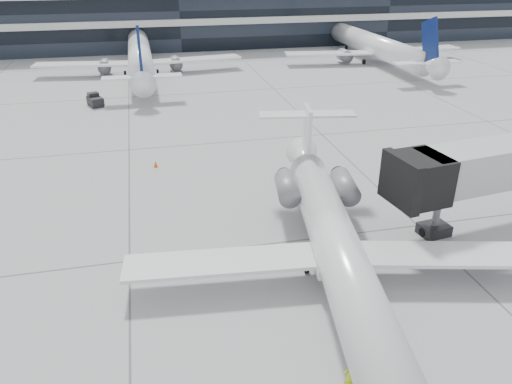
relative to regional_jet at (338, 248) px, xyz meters
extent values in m
plane|color=gray|center=(-1.79, 5.04, -2.40)|extent=(220.00, 220.00, 0.00)
cube|color=black|center=(-1.79, 87.04, 2.60)|extent=(170.00, 22.00, 10.00)
cylinder|color=silver|center=(-0.15, -0.87, -0.07)|extent=(6.76, 24.42, 2.73)
cone|color=silver|center=(2.16, 12.71, 0.23)|extent=(3.10, 3.63, 2.60)
cube|color=silver|center=(-6.47, 1.23, -0.78)|extent=(11.35, 3.71, 0.22)
cube|color=silver|center=(6.51, -0.98, -0.78)|extent=(11.45, 5.19, 0.22)
cylinder|color=slate|center=(-0.76, 7.66, 0.33)|extent=(2.07, 3.65, 1.52)
cylinder|color=slate|center=(3.24, 6.98, 0.33)|extent=(2.07, 3.65, 1.52)
cube|color=silver|center=(2.06, 12.11, 2.36)|extent=(0.72, 2.64, 4.56)
cube|color=silver|center=(2.12, 12.51, 3.98)|extent=(7.46, 2.82, 0.16)
cylinder|color=black|center=(-1.31, 1.38, -2.08)|extent=(0.35, 0.68, 0.65)
cylinder|color=black|center=(1.69, 0.87, -2.08)|extent=(0.35, 0.68, 0.65)
cube|color=black|center=(6.82, 3.48, 2.13)|extent=(3.25, 3.80, 3.03)
cylinder|color=slate|center=(8.64, 3.72, -0.89)|extent=(0.48, 0.48, 3.03)
cube|color=black|center=(8.64, 3.72, -2.03)|extent=(2.13, 1.76, 0.76)
imported|color=#CDF219|center=(-2.35, -7.77, -1.44)|extent=(0.78, 0.60, 1.93)
cone|color=#FD530D|center=(-9.43, 20.09, -2.11)|extent=(0.38, 0.38, 0.59)
cube|color=#FD530D|center=(-9.43, 20.09, -2.39)|extent=(0.42, 0.42, 0.03)
cube|color=black|center=(-15.82, 41.76, -1.78)|extent=(2.28, 2.86, 1.02)
cube|color=black|center=(-16.03, 42.29, -1.10)|extent=(1.53, 1.40, 0.57)
cylinder|color=black|center=(-16.73, 42.38, -2.15)|extent=(0.37, 0.54, 0.50)
cylinder|color=black|center=(-15.58, 42.83, -2.15)|extent=(0.37, 0.54, 0.50)
cylinder|color=black|center=(-16.07, 40.69, -2.15)|extent=(0.37, 0.54, 0.50)
cylinder|color=black|center=(-14.91, 41.15, -2.15)|extent=(0.37, 0.54, 0.50)
camera|label=1|loc=(-9.95, -22.43, 15.23)|focal=35.00mm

